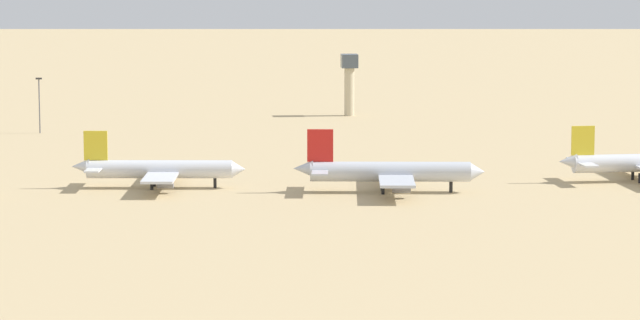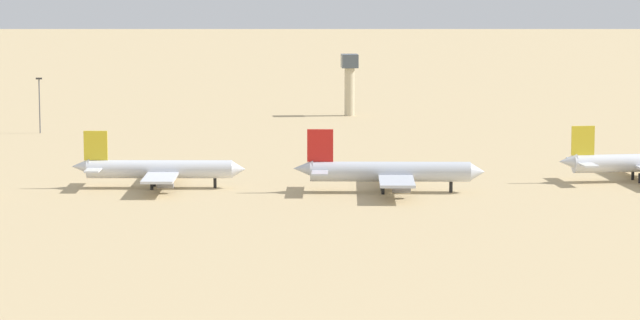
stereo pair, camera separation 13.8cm
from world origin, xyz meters
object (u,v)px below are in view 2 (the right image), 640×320
at_px(parked_jet_red_3, 388,172).
at_px(light_pole_mid, 39,101).
at_px(parked_jet_yellow_2, 158,169).
at_px(control_tower, 350,79).

height_order(parked_jet_red_3, light_pole_mid, light_pole_mid).
height_order(parked_jet_yellow_2, parked_jet_red_3, parked_jet_red_3).
xyz_separation_m(parked_jet_yellow_2, parked_jet_red_3, (50.83, -10.87, 0.35)).
distance_m(parked_jet_yellow_2, parked_jet_red_3, 51.98).
bearing_deg(parked_jet_yellow_2, parked_jet_red_3, -6.45).
height_order(parked_jet_yellow_2, light_pole_mid, light_pole_mid).
bearing_deg(light_pole_mid, control_tower, 21.74).
relative_size(parked_jet_red_3, control_tower, 2.16).
xyz_separation_m(parked_jet_yellow_2, control_tower, (59.36, 144.07, 7.61)).
xyz_separation_m(parked_jet_red_3, light_pole_mid, (-86.01, 117.24, 4.68)).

